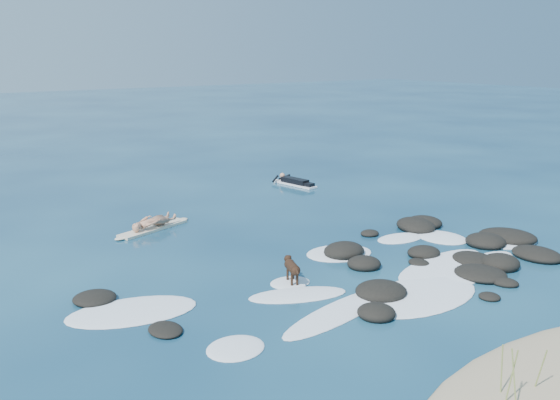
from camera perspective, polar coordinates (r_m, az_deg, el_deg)
ground at (r=17.79m, az=4.03°, el=-5.87°), size 160.00×160.00×0.00m
reef_rocks at (r=18.93m, az=14.14°, el=-4.71°), size 14.17×6.53×0.51m
breaking_foam at (r=16.87m, az=8.69°, el=-7.07°), size 14.45×5.76×0.12m
standing_surfer_rig at (r=21.26m, az=-11.60°, el=-0.81°), size 3.14×1.42×1.84m
paddling_surfer_rig at (r=27.84m, az=1.31°, el=1.67°), size 1.15×2.55×0.44m
dog at (r=16.18m, az=1.08°, el=-6.13°), size 0.50×1.06×0.69m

